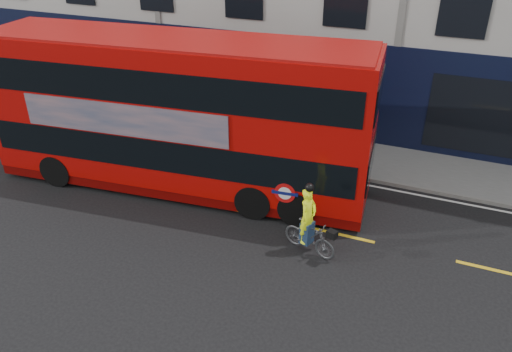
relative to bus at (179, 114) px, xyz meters
The scene contains 7 objects.
ground 6.78m from the bus, 21.88° to the right, with size 120.00×120.00×0.00m, color black.
pavement 7.58m from the bus, 35.57° to the left, with size 60.00×3.00×0.12m, color gray.
kerb 6.87m from the bus, 24.58° to the left, with size 60.00×0.12×0.13m, color slate.
road_edge_line 6.79m from the bus, 22.09° to the left, with size 58.00×0.10×0.01m, color silver.
lane_dashes 6.42m from the bus, ahead, with size 58.00×0.12×0.01m, color gold, non-canonical shape.
bus is the anchor object (origin of this frame).
cyclist 5.74m from the bus, 21.08° to the right, with size 1.70×0.93×2.15m.
Camera 1 is at (2.22, -10.48, 8.58)m, focal length 35.00 mm.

